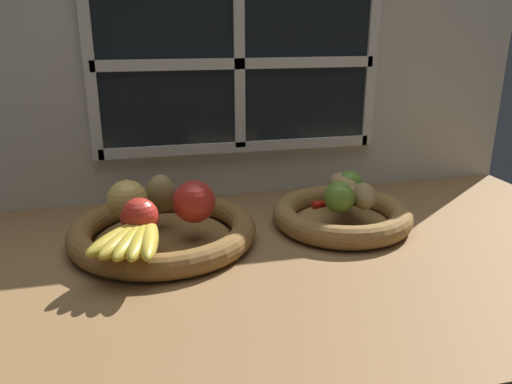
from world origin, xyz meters
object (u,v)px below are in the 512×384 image
at_px(fruit_bowl_right, 342,215).
at_px(chili_pepper, 337,203).
at_px(banana_bunch_front, 135,238).
at_px(apple_red_right, 194,202).
at_px(lime_near, 339,197).
at_px(pear_brown, 161,193).
at_px(apple_golden_left, 127,200).
at_px(apple_red_front, 140,217).
at_px(lime_far, 349,184).
at_px(fruit_bowl_left, 163,231).
at_px(potato_small, 364,196).
at_px(potato_back, 344,185).
at_px(potato_large, 343,194).

height_order(fruit_bowl_right, chili_pepper, chili_pepper).
bearing_deg(banana_bunch_front, apple_red_right, 39.20).
bearing_deg(lime_near, pear_brown, 166.45).
bearing_deg(apple_golden_left, fruit_bowl_right, -2.23).
relative_size(apple_red_front, banana_bunch_front, 0.39).
relative_size(lime_near, chili_pepper, 0.59).
distance_m(apple_red_front, chili_pepper, 0.39).
height_order(apple_red_right, chili_pepper, apple_red_right).
xyz_separation_m(fruit_bowl_right, lime_near, (-0.02, -0.04, 0.05)).
bearing_deg(apple_golden_left, lime_far, 2.66).
distance_m(fruit_bowl_left, lime_far, 0.40).
height_order(banana_bunch_front, potato_small, potato_small).
xyz_separation_m(apple_golden_left, potato_small, (0.45, -0.05, -0.01)).
bearing_deg(banana_bunch_front, pear_brown, 71.63).
height_order(banana_bunch_front, chili_pepper, banana_bunch_front).
distance_m(apple_golden_left, potato_back, 0.44).
distance_m(fruit_bowl_left, apple_red_right, 0.09).
bearing_deg(apple_golden_left, chili_pepper, -3.93).
height_order(potato_large, lime_near, lime_near).
xyz_separation_m(potato_small, lime_near, (-0.06, -0.01, 0.01)).
bearing_deg(lime_near, fruit_bowl_left, 173.65).
height_order(fruit_bowl_left, apple_red_front, apple_red_front).
bearing_deg(apple_red_front, potato_small, 4.43).
bearing_deg(apple_golden_left, lime_near, -7.73).
bearing_deg(apple_red_front, lime_near, 4.09).
relative_size(pear_brown, potato_large, 1.10).
xyz_separation_m(fruit_bowl_left, banana_bunch_front, (-0.05, -0.11, 0.04)).
xyz_separation_m(fruit_bowl_right, pear_brown, (-0.36, 0.04, 0.06)).
bearing_deg(potato_large, fruit_bowl_left, 180.00).
height_order(apple_red_right, potato_small, apple_red_right).
height_order(fruit_bowl_left, banana_bunch_front, banana_bunch_front).
height_order(banana_bunch_front, lime_far, lime_far).
bearing_deg(banana_bunch_front, apple_golden_left, 94.82).
xyz_separation_m(fruit_bowl_right, potato_large, (0.00, -0.00, 0.05)).
bearing_deg(potato_back, apple_golden_left, -176.63).
xyz_separation_m(fruit_bowl_left, fruit_bowl_right, (0.36, 0.00, 0.00)).
relative_size(banana_bunch_front, potato_large, 2.53).
xyz_separation_m(fruit_bowl_left, potato_back, (0.38, 0.04, 0.05)).
distance_m(pear_brown, potato_large, 0.36).
height_order(potato_back, lime_far, lime_far).
bearing_deg(potato_back, potato_small, -81.03).
xyz_separation_m(pear_brown, lime_far, (0.39, -0.01, -0.01)).
distance_m(fruit_bowl_right, potato_back, 0.07).
bearing_deg(apple_golden_left, apple_red_front, -75.49).
distance_m(pear_brown, lime_far, 0.39).
height_order(apple_golden_left, lime_far, apple_golden_left).
height_order(lime_far, chili_pepper, lime_far).
height_order(apple_golden_left, pear_brown, apple_golden_left).
relative_size(potato_large, chili_pepper, 0.65).
xyz_separation_m(fruit_bowl_right, apple_red_front, (-0.40, -0.06, 0.06)).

